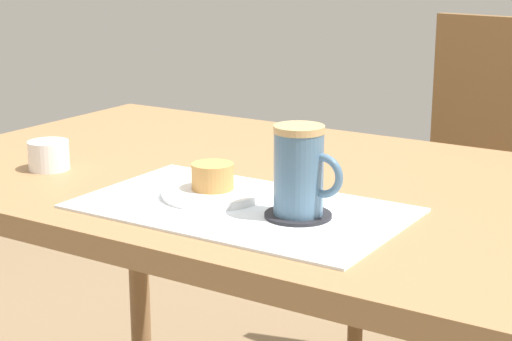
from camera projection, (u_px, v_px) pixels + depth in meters
dining_table at (263, 220)px, 1.46m from camera, size 1.24×0.77×0.74m
wooden_chair at (480, 205)px, 2.04m from camera, size 0.47×0.47×0.95m
placemat at (241, 208)px, 1.25m from camera, size 0.48×0.28×0.00m
pastry_plate at (213, 193)px, 1.30m from camera, size 0.16×0.16×0.01m
pastry at (213, 176)px, 1.29m from camera, size 0.06×0.06×0.04m
coffee_coaster at (298, 215)px, 1.20m from camera, size 0.10×0.10×0.00m
coffee_mug at (300, 170)px, 1.19m from camera, size 0.10×0.07×0.13m
sugar_bowl at (49, 155)px, 1.46m from camera, size 0.07×0.07×0.05m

